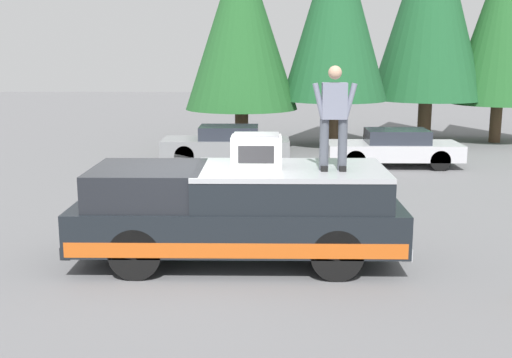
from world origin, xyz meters
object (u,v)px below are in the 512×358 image
Objects in this scene: person_on_truck_bed at (334,115)px; parked_car_grey at (227,144)px; compressor_unit at (256,151)px; pickup_truck at (238,212)px; parked_car_silver at (394,148)px.

person_on_truck_bed reaches higher than parked_car_grey.
pickup_truck is at bearing 101.79° from compressor_unit.
compressor_unit is (0.06, -0.31, 1.05)m from pickup_truck.
compressor_unit is 0.20× the size of parked_car_grey.
compressor_unit is at bearing -173.65° from parked_car_grey.
parked_car_silver is at bearing -24.36° from compressor_unit.
parked_car_silver and parked_car_grey have the same top height.
parked_car_silver is 5.34m from parked_car_grey.
person_on_truck_bed is (-0.22, -1.56, 1.68)m from pickup_truck.
person_on_truck_bed is at bearing -167.03° from parked_car_grey.
compressor_unit is 0.50× the size of person_on_truck_bed.
person_on_truck_bed is at bearing -102.64° from compressor_unit.
parked_car_silver is at bearing -25.77° from pickup_truck.
parked_car_grey is at bearing 80.88° from parked_car_silver.
compressor_unit reaches higher than pickup_truck.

